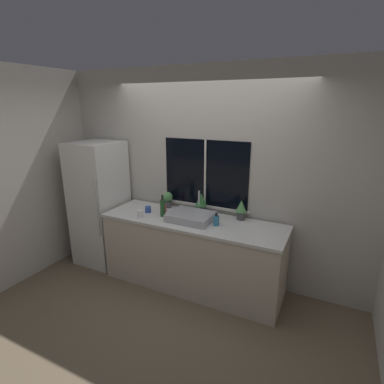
# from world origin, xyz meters

# --- Properties ---
(ground_plane) EXTENTS (14.00, 14.00, 0.00)m
(ground_plane) POSITION_xyz_m (0.00, 0.00, 0.00)
(ground_plane) COLOR brown
(wall_back) EXTENTS (8.00, 0.09, 2.70)m
(wall_back) POSITION_xyz_m (0.00, 0.74, 1.35)
(wall_back) COLOR #BCB7AD
(wall_back) RESTS_ON ground_plane
(wall_left) EXTENTS (0.06, 7.00, 2.70)m
(wall_left) POSITION_xyz_m (-2.08, 1.50, 1.35)
(wall_left) COLOR #BCB7AD
(wall_left) RESTS_ON ground_plane
(counter) EXTENTS (2.26, 0.70, 0.89)m
(counter) POSITION_xyz_m (0.00, 0.34, 0.45)
(counter) COLOR beige
(counter) RESTS_ON ground_plane
(refrigerator) EXTENTS (0.62, 0.67, 1.75)m
(refrigerator) POSITION_xyz_m (-1.49, 0.35, 0.87)
(refrigerator) COLOR silver
(refrigerator) RESTS_ON ground_plane
(sink) EXTENTS (0.52, 0.46, 0.31)m
(sink) POSITION_xyz_m (-0.01, 0.32, 0.94)
(sink) COLOR #ADADB2
(sink) RESTS_ON counter
(potted_plant_left) EXTENTS (0.13, 0.13, 0.21)m
(potted_plant_left) POSITION_xyz_m (-0.50, 0.60, 1.01)
(potted_plant_left) COLOR #4C4C51
(potted_plant_left) RESTS_ON counter
(potted_plant_center) EXTENTS (0.15, 0.15, 0.26)m
(potted_plant_center) POSITION_xyz_m (-0.01, 0.60, 1.05)
(potted_plant_center) COLOR #4C4C51
(potted_plant_center) RESTS_ON counter
(potted_plant_right) EXTENTS (0.13, 0.13, 0.24)m
(potted_plant_right) POSITION_xyz_m (0.52, 0.60, 1.03)
(potted_plant_right) COLOR #4C4C51
(potted_plant_right) RESTS_ON counter
(soap_bottle) EXTENTS (0.07, 0.07, 0.15)m
(soap_bottle) POSITION_xyz_m (0.32, 0.30, 0.95)
(soap_bottle) COLOR teal
(soap_bottle) RESTS_ON counter
(bottle_tall) EXTENTS (0.06, 0.06, 0.27)m
(bottle_tall) POSITION_xyz_m (-0.39, 0.28, 1.00)
(bottle_tall) COLOR #235128
(bottle_tall) RESTS_ON counter
(mug_white) EXTENTS (0.07, 0.07, 0.09)m
(mug_white) POSITION_xyz_m (-0.62, 0.13, 0.93)
(mug_white) COLOR white
(mug_white) RESTS_ON counter
(mug_red) EXTENTS (0.07, 0.07, 0.09)m
(mug_red) POSITION_xyz_m (-0.47, 0.44, 0.93)
(mug_red) COLOR #B72D28
(mug_red) RESTS_ON counter
(mug_blue) EXTENTS (0.08, 0.08, 0.08)m
(mug_blue) POSITION_xyz_m (-0.63, 0.32, 0.93)
(mug_blue) COLOR #3351AD
(mug_blue) RESTS_ON counter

